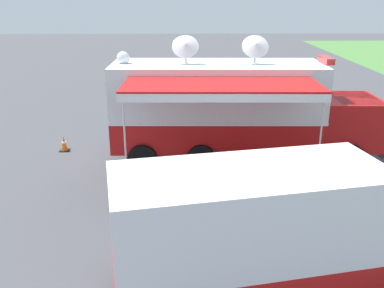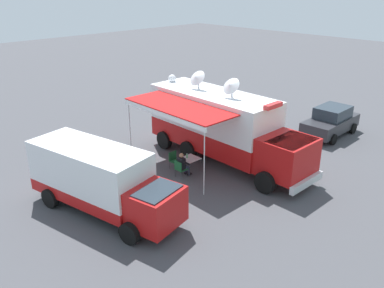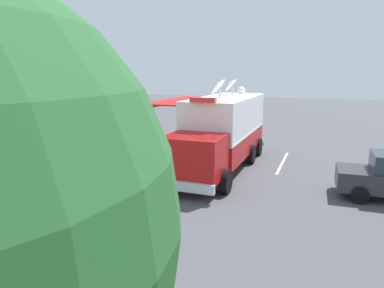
{
  "view_description": "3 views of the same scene",
  "coord_description": "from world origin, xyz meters",
  "views": [
    {
      "loc": [
        14.59,
        -1.12,
        5.79
      ],
      "look_at": [
        1.24,
        -0.88,
        1.03
      ],
      "focal_mm": 39.94,
      "sensor_mm": 36.0,
      "label": 1
    },
    {
      "loc": [
        14.61,
        13.33,
        8.83
      ],
      "look_at": [
        1.81,
        0.3,
        1.27
      ],
      "focal_mm": 37.28,
      "sensor_mm": 36.0,
      "label": 2
    },
    {
      "loc": [
        -4.41,
        17.39,
        4.76
      ],
      "look_at": [
        1.59,
        0.82,
        1.11
      ],
      "focal_mm": 32.7,
      "sensor_mm": 36.0,
      "label": 3
    }
  ],
  "objects": [
    {
      "name": "support_truck",
      "position": [
        7.3,
        0.62,
        1.39
      ],
      "size": [
        3.36,
        7.07,
        2.7
      ],
      "color": "white",
      "rests_on": "ground"
    },
    {
      "name": "folding_chair_at_table",
      "position": [
        3.03,
        0.72,
        0.51
      ],
      "size": [
        0.49,
        0.49,
        0.87
      ],
      "color": "#19562D",
      "rests_on": "ground"
    },
    {
      "name": "command_truck",
      "position": [
        0.05,
        0.75,
        1.95
      ],
      "size": [
        4.96,
        9.54,
        4.53
      ],
      "color": "#B71414",
      "rests_on": "ground"
    },
    {
      "name": "ground_plane",
      "position": [
        0.0,
        0.0,
        0.0
      ],
      "size": [
        100.0,
        100.0,
        0.0
      ],
      "primitive_type": "plane",
      "color": "#47474C"
    },
    {
      "name": "trash_bin",
      "position": [
        4.09,
        -2.22,
        0.46
      ],
      "size": [
        0.57,
        0.57,
        0.91
      ],
      "color": "#235B33",
      "rests_on": "ground"
    },
    {
      "name": "water_bottle",
      "position": [
        2.32,
        0.46,
        0.83
      ],
      "size": [
        0.07,
        0.07,
        0.22
      ],
      "color": "#3F9959",
      "rests_on": "folding_table"
    },
    {
      "name": "seated_responder",
      "position": [
        2.84,
        0.73,
        0.65
      ],
      "size": [
        0.67,
        0.56,
        1.25
      ],
      "color": "black",
      "rests_on": "ground"
    },
    {
      "name": "lot_stripe",
      "position": [
        -2.81,
        -1.27,
        0.0
      ],
      "size": [
        0.21,
        4.8,
        0.01
      ],
      "primitive_type": "cube",
      "rotation": [
        0.0,
        0.0,
        -0.02
      ],
      "color": "silver",
      "rests_on": "ground"
    },
    {
      "name": "folding_table",
      "position": [
        2.23,
        0.61,
        0.67
      ],
      "size": [
        0.82,
        0.82,
        0.73
      ],
      "color": "silver",
      "rests_on": "ground"
    },
    {
      "name": "folding_chair_beside_table",
      "position": [
        2.53,
        -0.24,
        0.51
      ],
      "size": [
        0.49,
        0.49,
        0.87
      ],
      "color": "#19562D",
      "rests_on": "ground"
    },
    {
      "name": "traffic_cone",
      "position": [
        -0.96,
        -5.78,
        0.28
      ],
      "size": [
        0.36,
        0.36,
        0.58
      ],
      "color": "black",
      "rests_on": "ground"
    }
  ]
}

